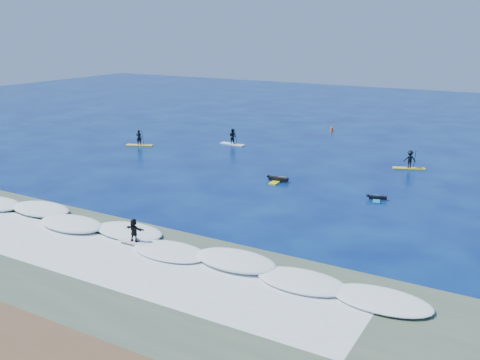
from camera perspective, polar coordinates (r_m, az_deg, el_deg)
The scene contains 11 objects.
ground at distance 41.64m, azimuth -4.20°, elevation -1.29°, with size 160.00×160.00×0.00m, color #040F4D.
shallow_water at distance 31.80m, azimuth -18.59°, elevation -7.77°, with size 90.00×13.00×0.01m, color #3E5542.
breaking_wave at distance 34.32m, azimuth -13.63°, elevation -5.59°, with size 40.00×6.00×0.30m, color white.
whitewater at distance 32.41m, azimuth -17.27°, elevation -7.20°, with size 34.00×5.00×0.02m, color silver.
sup_paddler_left at distance 58.57m, azimuth -10.71°, elevation 4.21°, with size 2.90×1.75×1.99m.
sup_paddler_center at distance 58.13m, azimuth -0.80°, elevation 4.53°, with size 2.91×0.91×2.01m.
sup_paddler_right at distance 50.40m, azimuth 17.65°, elevation 1.98°, with size 2.88×1.67×1.97m.
prone_paddler_near at distance 44.41m, azimuth 4.01°, elevation 0.06°, with size 1.89×2.41×0.50m.
prone_paddler_far at distance 40.91m, azimuth 14.37°, elevation -1.89°, with size 1.48×1.94×0.39m.
wave_surfer at distance 31.99m, azimuth -11.24°, elevation -5.43°, with size 2.09×0.64×1.50m.
marker_buoy at distance 66.25m, azimuth 9.76°, elevation 5.36°, with size 0.31×0.31×0.74m.
Camera 1 is at (22.44, -32.81, 12.43)m, focal length 40.00 mm.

